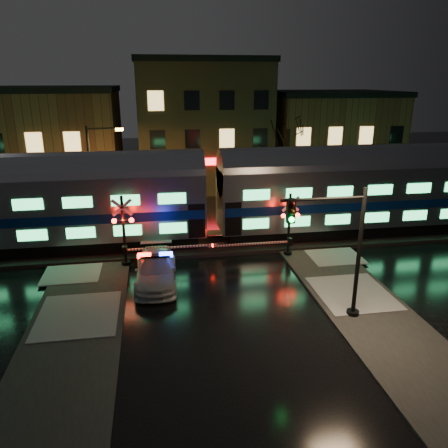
{
  "coord_description": "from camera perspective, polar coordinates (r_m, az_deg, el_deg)",
  "views": [
    {
      "loc": [
        -2.84,
        -20.98,
        10.13
      ],
      "look_at": [
        0.99,
        2.5,
        2.2
      ],
      "focal_mm": 35.0,
      "sensor_mm": 36.0,
      "label": 1
    }
  ],
  "objects": [
    {
      "name": "ground",
      "position": [
        23.48,
        -1.4,
        -7.14
      ],
      "size": [
        120.0,
        120.0,
        0.0
      ],
      "primitive_type": "plane",
      "color": "black",
      "rests_on": "ground"
    },
    {
      "name": "ballast",
      "position": [
        27.99,
        -2.82,
        -2.54
      ],
      "size": [
        90.0,
        4.2,
        0.24
      ],
      "primitive_type": "cube",
      "color": "black",
      "rests_on": "ground"
    },
    {
      "name": "sidewalk_left",
      "position": [
        18.42,
        -19.87,
        -15.96
      ],
      "size": [
        4.0,
        20.0,
        0.12
      ],
      "primitive_type": "cube",
      "color": "#2D2D2D",
      "rests_on": "ground"
    },
    {
      "name": "sidewalk_right",
      "position": [
        20.33,
        20.07,
        -12.51
      ],
      "size": [
        4.0,
        20.0,
        0.12
      ],
      "primitive_type": "cube",
      "color": "#2D2D2D",
      "rests_on": "ground"
    },
    {
      "name": "building_left",
      "position": [
        44.53,
        -22.71,
        9.77
      ],
      "size": [
        14.0,
        10.0,
        9.0
      ],
      "primitive_type": "cube",
      "color": "brown",
      "rests_on": "ground"
    },
    {
      "name": "building_mid",
      "position": [
        43.97,
        -2.96,
        12.7
      ],
      "size": [
        12.0,
        11.0,
        11.5
      ],
      "primitive_type": "cube",
      "color": "brown",
      "rests_on": "ground"
    },
    {
      "name": "building_right",
      "position": [
        46.91,
        13.42,
        10.75
      ],
      "size": [
        12.0,
        10.0,
        8.5
      ],
      "primitive_type": "cube",
      "color": "brown",
      "rests_on": "ground"
    },
    {
      "name": "train",
      "position": [
        27.06,
        -1.65,
        3.99
      ],
      "size": [
        51.0,
        3.12,
        5.92
      ],
      "color": "black",
      "rests_on": "ballast"
    },
    {
      "name": "police_car",
      "position": [
        22.99,
        -8.88,
        -5.9
      ],
      "size": [
        2.25,
        5.17,
        1.65
      ],
      "rotation": [
        0.0,
        0.0,
        -0.04
      ],
      "color": "silver",
      "rests_on": "ground"
    },
    {
      "name": "crossing_signal_right",
      "position": [
        25.86,
        7.76,
        -1.02
      ],
      "size": [
        5.46,
        0.64,
        3.86
      ],
      "color": "black",
      "rests_on": "ground"
    },
    {
      "name": "crossing_signal_left",
      "position": [
        24.81,
        -12.08,
        -1.83
      ],
      "size": [
        5.84,
        0.66,
        4.13
      ],
      "color": "black",
      "rests_on": "ground"
    },
    {
      "name": "traffic_light",
      "position": [
        19.06,
        14.77,
        -3.66
      ],
      "size": [
        3.84,
        0.7,
        5.94
      ],
      "rotation": [
        0.0,
        0.0,
        0.01
      ],
      "color": "black",
      "rests_on": "ground"
    },
    {
      "name": "streetlight",
      "position": [
        30.82,
        -16.54,
        6.53
      ],
      "size": [
        2.42,
        0.25,
        7.23
      ],
      "color": "black",
      "rests_on": "ground"
    }
  ]
}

